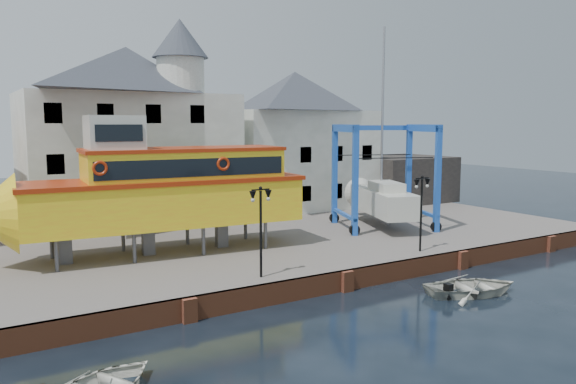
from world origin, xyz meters
TOP-DOWN VIEW (x-y plane):
  - ground at (0.00, 0.00)m, footprint 140.00×140.00m
  - hardstanding at (0.00, 11.00)m, footprint 44.00×22.00m
  - quay_wall at (-0.00, 0.10)m, footprint 44.00×0.47m
  - building_white_main at (-4.87, 18.39)m, footprint 14.00×8.30m
  - building_white_right at (9.00, 19.00)m, footprint 12.00×8.00m
  - shed_dark at (19.00, 17.00)m, footprint 8.00×7.00m
  - lamp_post_left at (-4.00, 1.20)m, footprint 1.12×0.32m
  - lamp_post_right at (6.00, 1.20)m, footprint 1.12×0.32m
  - tour_boat at (-7.00, 8.21)m, footprint 17.28×5.34m
  - travel_lift at (9.26, 8.48)m, footprint 7.48×9.05m
  - motorboat_b at (4.79, -3.47)m, footprint 5.28×4.45m

SIDE VIEW (x-z plane):
  - ground at x=0.00m, z-range 0.00..0.00m
  - motorboat_b at x=4.79m, z-range -0.47..0.47m
  - hardstanding at x=0.00m, z-range 0.00..1.00m
  - quay_wall at x=0.00m, z-range 0.00..1.00m
  - shed_dark at x=19.00m, z-range 1.00..5.00m
  - travel_lift at x=9.26m, z-range -3.43..9.88m
  - lamp_post_left at x=-4.00m, z-range 2.07..6.27m
  - lamp_post_right at x=6.00m, z-range 2.07..6.27m
  - tour_boat at x=-7.00m, z-range 0.79..8.20m
  - building_white_right at x=9.00m, z-range 1.00..12.20m
  - building_white_main at x=-4.87m, z-range 0.34..14.34m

